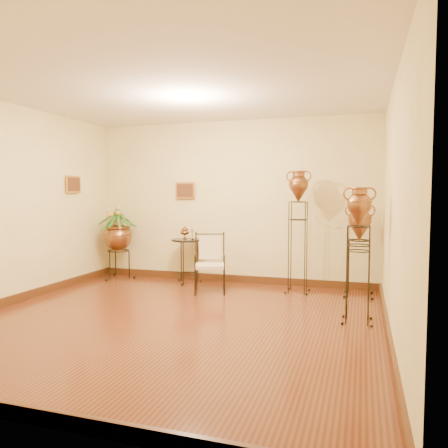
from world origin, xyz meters
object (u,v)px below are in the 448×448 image
(amphora_mid, at_px, (358,254))
(side_table, at_px, (187,260))
(armchair, at_px, (210,263))
(planter_urn, at_px, (118,234))
(amphora_tall, at_px, (298,230))

(amphora_mid, distance_m, side_table, 3.26)
(amphora_mid, height_order, armchair, amphora_mid)
(amphora_mid, bearing_deg, armchair, 156.83)
(planter_urn, distance_m, armchair, 2.10)
(amphora_tall, bearing_deg, amphora_mid, -56.55)
(side_table, bearing_deg, armchair, -43.32)
(amphora_mid, distance_m, planter_urn, 4.47)
(amphora_tall, xyz_separation_m, side_table, (-1.93, 0.15, -0.58))
(amphora_mid, bearing_deg, planter_urn, 159.94)
(planter_urn, xyz_separation_m, armchair, (1.98, -0.59, -0.36))
(amphora_tall, distance_m, amphora_mid, 1.66)
(side_table, bearing_deg, amphora_mid, -28.41)
(planter_urn, bearing_deg, amphora_mid, -20.06)
(amphora_mid, relative_size, planter_urn, 1.12)
(amphora_mid, xyz_separation_m, planter_urn, (-4.20, 1.53, -0.01))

